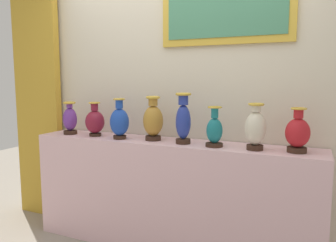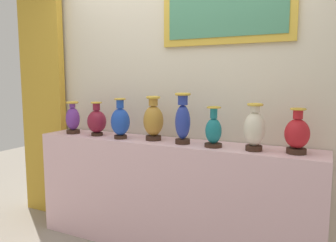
% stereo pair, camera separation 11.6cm
% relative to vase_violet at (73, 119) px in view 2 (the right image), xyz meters
% --- Properties ---
extents(display_shelf, '(2.57, 0.41, 0.98)m').
position_rel_vase_violet_xyz_m(display_shelf, '(1.03, 0.04, -0.64)').
color(display_shelf, beige).
rests_on(display_shelf, ground_plane).
extents(back_wall, '(4.00, 0.14, 3.05)m').
position_rel_vase_violet_xyz_m(back_wall, '(1.04, 0.31, 0.41)').
color(back_wall, beige).
rests_on(back_wall, ground_plane).
extents(curtain_gold, '(0.58, 0.08, 2.42)m').
position_rel_vase_violet_xyz_m(curtain_gold, '(-0.60, 0.19, 0.08)').
color(curtain_gold, gold).
rests_on(curtain_gold, ground_plane).
extents(vase_violet, '(0.14, 0.14, 0.32)m').
position_rel_vase_violet_xyz_m(vase_violet, '(0.00, 0.00, 0.00)').
color(vase_violet, '#382319').
rests_on(vase_violet, display_shelf).
extents(vase_burgundy, '(0.18, 0.18, 0.32)m').
position_rel_vase_violet_xyz_m(vase_burgundy, '(0.29, 0.01, -0.01)').
color(vase_burgundy, '#382319').
rests_on(vase_burgundy, display_shelf).
extents(vase_sapphire, '(0.17, 0.17, 0.37)m').
position_rel_vase_violet_xyz_m(vase_sapphire, '(0.59, -0.03, 0.01)').
color(vase_sapphire, '#382319').
rests_on(vase_sapphire, display_shelf).
extents(vase_ochre, '(0.18, 0.18, 0.39)m').
position_rel_vase_violet_xyz_m(vase_ochre, '(0.89, 0.03, 0.03)').
color(vase_ochre, '#382319').
rests_on(vase_ochre, display_shelf).
extents(vase_cobalt, '(0.13, 0.13, 0.43)m').
position_rel_vase_violet_xyz_m(vase_cobalt, '(1.19, -0.00, 0.05)').
color(vase_cobalt, '#382319').
rests_on(vase_cobalt, display_shelf).
extents(vase_teal, '(0.14, 0.14, 0.32)m').
position_rel_vase_violet_xyz_m(vase_teal, '(1.47, -0.02, -0.01)').
color(vase_teal, '#382319').
rests_on(vase_teal, display_shelf).
extents(vase_ivory, '(0.16, 0.16, 0.36)m').
position_rel_vase_violet_xyz_m(vase_ivory, '(1.78, -0.01, 0.02)').
color(vase_ivory, '#382319').
rests_on(vase_ivory, display_shelf).
extents(vase_crimson, '(0.17, 0.17, 0.33)m').
position_rel_vase_violet_xyz_m(vase_crimson, '(2.08, 0.02, -0.00)').
color(vase_crimson, '#382319').
rests_on(vase_crimson, display_shelf).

